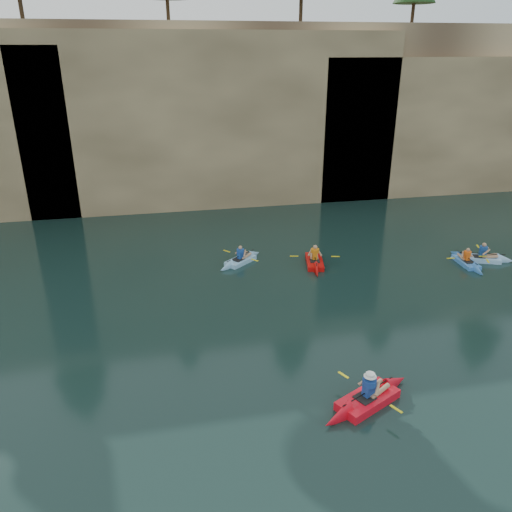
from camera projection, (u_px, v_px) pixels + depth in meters
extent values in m
plane|color=black|center=(258.00, 441.00, 13.76)|extent=(160.00, 160.00, 0.00)
cube|color=tan|center=(178.00, 104.00, 38.53)|extent=(70.00, 16.00, 12.00)
cube|color=tan|center=(217.00, 120.00, 32.33)|extent=(24.00, 2.40, 11.40)
cube|color=tan|center=(489.00, 123.00, 36.37)|extent=(26.00, 2.40, 9.84)
cube|color=black|center=(128.00, 188.00, 32.21)|extent=(3.50, 1.00, 3.20)
cube|color=black|center=(334.00, 169.00, 34.58)|extent=(5.00, 1.00, 4.50)
cube|color=red|center=(368.00, 399.00, 15.15)|extent=(2.91, 2.03, 0.32)
cone|color=red|center=(395.00, 383.00, 15.90)|extent=(1.26, 1.19, 0.84)
cone|color=red|center=(337.00, 418.00, 14.40)|extent=(1.26, 1.19, 0.84)
cube|color=black|center=(365.00, 398.00, 15.02)|extent=(0.73, 0.71, 0.04)
cube|color=#1A3F93|center=(369.00, 387.00, 14.98)|extent=(0.43, 0.37, 0.53)
sphere|color=tan|center=(370.00, 377.00, 14.83)|extent=(0.22, 0.22, 0.22)
cylinder|color=black|center=(368.00, 391.00, 15.03)|extent=(2.03, 1.03, 0.04)
cube|color=yellow|center=(343.00, 375.00, 15.78)|extent=(0.26, 0.41, 0.02)
cube|color=yellow|center=(396.00, 409.00, 14.29)|extent=(0.26, 0.41, 0.02)
cylinder|color=white|center=(370.00, 376.00, 14.81)|extent=(0.38, 0.38, 0.11)
cube|color=#98CCFF|center=(482.00, 258.00, 25.30)|extent=(2.50, 1.57, 0.27)
cone|color=#98CCFF|center=(505.00, 260.00, 25.14)|extent=(1.05, 0.99, 0.74)
cone|color=#98CCFF|center=(459.00, 257.00, 25.47)|extent=(1.05, 0.99, 0.74)
cube|color=black|center=(479.00, 256.00, 25.28)|extent=(0.68, 0.63, 0.04)
cube|color=navy|center=(483.00, 251.00, 25.15)|extent=(0.39, 0.32, 0.49)
sphere|color=tan|center=(484.00, 245.00, 25.01)|extent=(0.21, 0.21, 0.21)
cylinder|color=black|center=(483.00, 253.00, 25.20)|extent=(2.05, 0.81, 0.04)
cube|color=yellow|center=(478.00, 246.00, 26.10)|extent=(0.22, 0.42, 0.02)
cube|color=yellow|center=(488.00, 261.00, 24.29)|extent=(0.22, 0.42, 0.02)
cube|color=red|center=(314.00, 261.00, 24.93)|extent=(1.36, 2.76, 0.28)
cone|color=red|center=(312.00, 252.00, 26.08)|extent=(0.95, 1.08, 0.76)
cone|color=red|center=(317.00, 272.00, 23.78)|extent=(0.95, 1.08, 0.76)
cube|color=black|center=(315.00, 261.00, 24.75)|extent=(0.59, 0.64, 0.04)
cube|color=orange|center=(315.00, 254.00, 24.78)|extent=(0.30, 0.39, 0.51)
sphere|color=tan|center=(315.00, 247.00, 24.63)|extent=(0.21, 0.21, 0.21)
cylinder|color=black|center=(315.00, 256.00, 24.82)|extent=(0.53, 2.21, 0.04)
cube|color=yellow|center=(294.00, 256.00, 24.84)|extent=(0.43, 0.17, 0.02)
cube|color=yellow|center=(335.00, 256.00, 24.81)|extent=(0.43, 0.17, 0.02)
cube|color=#91CAF2|center=(241.00, 260.00, 25.09)|extent=(2.25, 2.02, 0.25)
cone|color=#91CAF2|center=(254.00, 254.00, 25.87)|extent=(1.07, 1.05, 0.69)
cone|color=#91CAF2|center=(226.00, 267.00, 24.31)|extent=(1.07, 1.05, 0.69)
cube|color=black|center=(239.00, 260.00, 24.95)|extent=(0.70, 0.68, 0.04)
cube|color=#1A4393|center=(240.00, 254.00, 24.95)|extent=(0.37, 0.36, 0.46)
sphere|color=tan|center=(240.00, 248.00, 24.82)|extent=(0.19, 0.19, 0.19)
cylinder|color=black|center=(240.00, 255.00, 24.99)|extent=(1.60, 1.32, 0.04)
cube|color=yellow|center=(227.00, 251.00, 25.52)|extent=(0.33, 0.38, 0.02)
cube|color=yellow|center=(255.00, 260.00, 24.45)|extent=(0.33, 0.38, 0.02)
cube|color=#4187DF|center=(466.00, 262.00, 24.93)|extent=(0.78, 2.36, 0.24)
cone|color=#4187DF|center=(455.00, 254.00, 25.93)|extent=(0.68, 0.85, 0.65)
cone|color=#4187DF|center=(478.00, 271.00, 23.93)|extent=(0.68, 0.85, 0.65)
cube|color=black|center=(468.00, 261.00, 24.76)|extent=(0.43, 0.57, 0.04)
cube|color=#FA6015|center=(467.00, 256.00, 24.80)|extent=(0.20, 0.30, 0.43)
sphere|color=tan|center=(468.00, 250.00, 24.68)|extent=(0.18, 0.18, 0.18)
cylinder|color=black|center=(467.00, 257.00, 24.83)|extent=(0.12, 1.92, 0.04)
cube|color=yellow|center=(451.00, 258.00, 24.71)|extent=(0.42, 0.10, 0.02)
cube|color=yellow|center=(483.00, 256.00, 24.96)|extent=(0.42, 0.10, 0.02)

